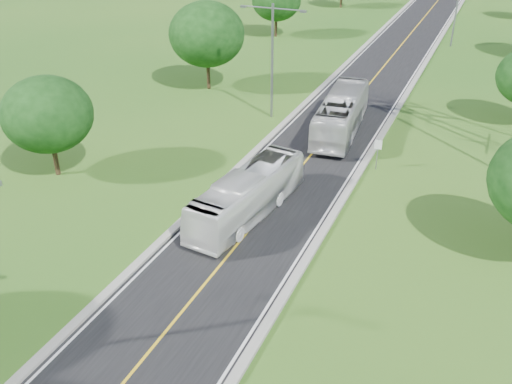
# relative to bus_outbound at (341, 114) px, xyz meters

# --- Properties ---
(ground) EXTENTS (260.00, 260.00, 0.00)m
(ground) POSITION_rel_bus_outbound_xyz_m (-0.80, 16.22, -1.74)
(ground) COLOR #205417
(ground) RESTS_ON ground
(road) EXTENTS (8.00, 150.00, 0.06)m
(road) POSITION_rel_bus_outbound_xyz_m (-0.80, 22.22, -1.71)
(road) COLOR black
(road) RESTS_ON ground
(curb_left) EXTENTS (0.50, 150.00, 0.22)m
(curb_left) POSITION_rel_bus_outbound_xyz_m (-5.05, 22.22, -1.63)
(curb_left) COLOR gray
(curb_left) RESTS_ON ground
(curb_right) EXTENTS (0.50, 150.00, 0.22)m
(curb_right) POSITION_rel_bus_outbound_xyz_m (3.45, 22.22, -1.63)
(curb_right) COLOR gray
(curb_right) RESTS_ON ground
(speed_limit_sign) EXTENTS (0.55, 0.09, 2.40)m
(speed_limit_sign) POSITION_rel_bus_outbound_xyz_m (4.40, -5.79, -0.14)
(speed_limit_sign) COLOR slate
(speed_limit_sign) RESTS_ON ground
(streetlight_mid_left) EXTENTS (5.90, 0.25, 10.00)m
(streetlight_mid_left) POSITION_rel_bus_outbound_xyz_m (-6.80, 1.22, 4.20)
(streetlight_mid_left) COLOR slate
(streetlight_mid_left) RESTS_ON ground
(tree_lb) EXTENTS (6.30, 6.30, 7.33)m
(tree_lb) POSITION_rel_bus_outbound_xyz_m (-16.80, -15.78, 2.90)
(tree_lb) COLOR black
(tree_lb) RESTS_ON ground
(tree_lc) EXTENTS (7.56, 7.56, 8.79)m
(tree_lc) POSITION_rel_bus_outbound_xyz_m (-15.80, 6.22, 3.83)
(tree_lc) COLOR black
(tree_lc) RESTS_ON ground
(bus_outbound) EXTENTS (3.95, 12.30, 3.37)m
(bus_outbound) POSITION_rel_bus_outbound_xyz_m (0.00, 0.00, 0.00)
(bus_outbound) COLOR beige
(bus_outbound) RESTS_ON road
(bus_inbound) EXTENTS (3.89, 11.03, 3.01)m
(bus_inbound) POSITION_rel_bus_outbound_xyz_m (-1.60, -15.74, -0.18)
(bus_inbound) COLOR white
(bus_inbound) RESTS_ON road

